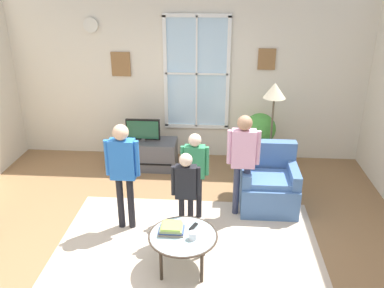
# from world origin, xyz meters

# --- Properties ---
(ground_plane) EXTENTS (6.53, 5.84, 0.02)m
(ground_plane) POSITION_xyz_m (0.00, 0.00, -0.01)
(ground_plane) COLOR olive
(back_wall) EXTENTS (5.93, 0.17, 2.86)m
(back_wall) POSITION_xyz_m (0.00, 2.68, 1.43)
(back_wall) COLOR beige
(back_wall) RESTS_ON ground_plane
(area_rug) EXTENTS (3.12, 2.13, 0.01)m
(area_rug) POSITION_xyz_m (0.23, -0.06, 0.00)
(area_rug) COLOR #C6B29E
(area_rug) RESTS_ON ground_plane
(tv_stand) EXTENTS (1.07, 0.49, 0.48)m
(tv_stand) POSITION_xyz_m (-0.67, 2.05, 0.24)
(tv_stand) COLOR #4C4C51
(tv_stand) RESTS_ON ground_plane
(television) EXTENTS (0.55, 0.08, 0.37)m
(television) POSITION_xyz_m (-0.67, 2.04, 0.67)
(television) COLOR #4C4C4C
(television) RESTS_ON tv_stand
(armchair) EXTENTS (0.76, 0.74, 0.87)m
(armchair) POSITION_xyz_m (1.26, 0.97, 0.33)
(armchair) COLOR #476B9E
(armchair) RESTS_ON ground_plane
(coffee_table) EXTENTS (0.75, 0.75, 0.43)m
(coffee_table) POSITION_xyz_m (0.21, -0.41, 0.40)
(coffee_table) COLOR #99B2B7
(coffee_table) RESTS_ON ground_plane
(book_stack) EXTENTS (0.27, 0.20, 0.09)m
(book_stack) POSITION_xyz_m (0.08, -0.36, 0.47)
(book_stack) COLOR gray
(book_stack) RESTS_ON coffee_table
(cup) EXTENTS (0.09, 0.09, 0.08)m
(cup) POSITION_xyz_m (0.32, -0.47, 0.47)
(cup) COLOR white
(cup) RESTS_ON coffee_table
(remote_near_books) EXTENTS (0.09, 0.14, 0.02)m
(remote_near_books) POSITION_xyz_m (0.31, -0.26, 0.44)
(remote_near_books) COLOR black
(remote_near_books) RESTS_ON coffee_table
(person_blue_shirt) EXTENTS (0.42, 0.19, 1.40)m
(person_blue_shirt) POSITION_xyz_m (-0.58, 0.31, 0.88)
(person_blue_shirt) COLOR black
(person_blue_shirt) RESTS_ON ground_plane
(person_pink_shirt) EXTENTS (0.42, 0.19, 1.40)m
(person_pink_shirt) POSITION_xyz_m (0.88, 0.73, 0.88)
(person_pink_shirt) COLOR #333851
(person_pink_shirt) RESTS_ON ground_plane
(person_green_shirt) EXTENTS (0.36, 0.16, 1.19)m
(person_green_shirt) POSITION_xyz_m (0.27, 0.60, 0.75)
(person_green_shirt) COLOR black
(person_green_shirt) RESTS_ON ground_plane
(person_black_shirt) EXTENTS (0.34, 0.16, 1.14)m
(person_black_shirt) POSITION_xyz_m (0.20, 0.13, 0.71)
(person_black_shirt) COLOR black
(person_black_shirt) RESTS_ON ground_plane
(potted_plant_by_window) EXTENTS (0.51, 0.51, 0.96)m
(potted_plant_by_window) POSITION_xyz_m (1.22, 2.12, 0.62)
(potted_plant_by_window) COLOR #4C565B
(potted_plant_by_window) RESTS_ON ground_plane
(floor_lamp) EXTENTS (0.32, 0.32, 1.59)m
(floor_lamp) POSITION_xyz_m (1.33, 1.62, 1.33)
(floor_lamp) COLOR black
(floor_lamp) RESTS_ON ground_plane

